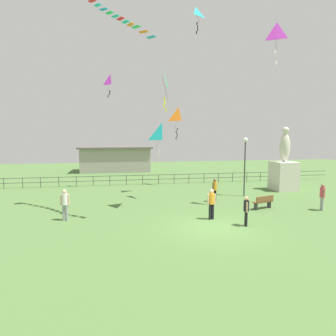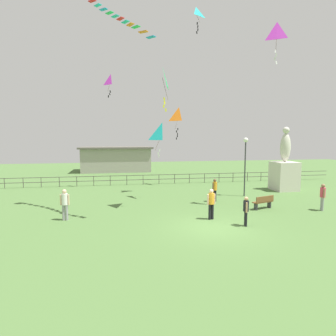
{
  "view_description": "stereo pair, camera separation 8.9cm",
  "coord_description": "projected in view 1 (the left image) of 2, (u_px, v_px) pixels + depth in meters",
  "views": [
    {
      "loc": [
        -4.84,
        -13.16,
        4.53
      ],
      "look_at": [
        -1.4,
        5.42,
        2.51
      ],
      "focal_mm": 29.92,
      "sensor_mm": 36.0,
      "label": 1
    },
    {
      "loc": [
        -4.75,
        -13.18,
        4.53
      ],
      "look_at": [
        -1.4,
        5.42,
        2.51
      ],
      "focal_mm": 29.92,
      "sensor_mm": 36.0,
      "label": 2
    }
  ],
  "objects": [
    {
      "name": "kite_2",
      "position": [
        110.0,
        81.0,
        24.75
      ],
      "size": [
        0.84,
        0.82,
        2.06
      ],
      "color": "#B22DB2"
    },
    {
      "name": "waterfront_railing",
      "position": [
        162.0,
        178.0,
        27.76
      ],
      "size": [
        36.05,
        0.06,
        0.95
      ],
      "color": "#4C4742",
      "rests_on": "ground_plane"
    },
    {
      "name": "kite_4",
      "position": [
        162.0,
        133.0,
        20.87
      ],
      "size": [
        1.23,
        1.36,
        2.53
      ],
      "color": "#19B2B2"
    },
    {
      "name": "person_0",
      "position": [
        215.0,
        189.0,
        19.95
      ],
      "size": [
        0.43,
        0.31,
        1.65
      ],
      "color": "black",
      "rests_on": "ground_plane"
    },
    {
      "name": "kite_5",
      "position": [
        277.0,
        34.0,
        17.52
      ],
      "size": [
        1.08,
        0.95,
        2.56
      ],
      "color": "#B22DB2"
    },
    {
      "name": "kite_0",
      "position": [
        162.0,
        79.0,
        17.18
      ],
      "size": [
        0.66,
        1.09,
        2.75
      ],
      "color": "#1EB759"
    },
    {
      "name": "person_3",
      "position": [
        65.0,
        203.0,
        15.37
      ],
      "size": [
        0.52,
        0.32,
        1.73
      ],
      "color": "#99999E",
      "rests_on": "ground_plane"
    },
    {
      "name": "park_bench",
      "position": [
        263.0,
        202.0,
        17.97
      ],
      "size": [
        1.55,
        0.86,
        0.85
      ],
      "color": "brown",
      "rests_on": "ground_plane"
    },
    {
      "name": "ground_plane",
      "position": [
        214.0,
        228.0,
        14.22
      ],
      "size": [
        80.0,
        80.0,
        0.0
      ],
      "primitive_type": "plane",
      "color": "#4C7038"
    },
    {
      "name": "person_2",
      "position": [
        322.0,
        195.0,
        17.51
      ],
      "size": [
        0.31,
        0.48,
        1.69
      ],
      "color": "#99999E",
      "rests_on": "ground_plane"
    },
    {
      "name": "person_1",
      "position": [
        246.0,
        209.0,
        14.41
      ],
      "size": [
        0.29,
        0.45,
        1.54
      ],
      "color": "black",
      "rests_on": "ground_plane"
    },
    {
      "name": "person_4",
      "position": [
        211.0,
        202.0,
        15.57
      ],
      "size": [
        0.51,
        0.32,
        1.72
      ],
      "color": "black",
      "rests_on": "ground_plane"
    },
    {
      "name": "lamppost",
      "position": [
        245.0,
        154.0,
        21.63
      ],
      "size": [
        0.36,
        0.36,
        4.57
      ],
      "color": "#38383D",
      "rests_on": "ground_plane"
    },
    {
      "name": "pavilion_building",
      "position": [
        116.0,
        159.0,
        38.57
      ],
      "size": [
        9.68,
        5.46,
        3.34
      ],
      "color": "gray",
      "rests_on": "ground_plane"
    },
    {
      "name": "kite_1",
      "position": [
        178.0,
        116.0,
        26.59
      ],
      "size": [
        1.24,
        1.24,
        2.99
      ],
      "color": "orange"
    },
    {
      "name": "kite_3",
      "position": [
        196.0,
        14.0,
        21.23
      ],
      "size": [
        0.97,
        0.8,
        1.99
      ],
      "color": "#19B2B2"
    },
    {
      "name": "statue_monument",
      "position": [
        284.0,
        171.0,
        24.36
      ],
      "size": [
        1.92,
        1.92,
        5.49
      ],
      "color": "beige",
      "rests_on": "ground_plane"
    }
  ]
}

